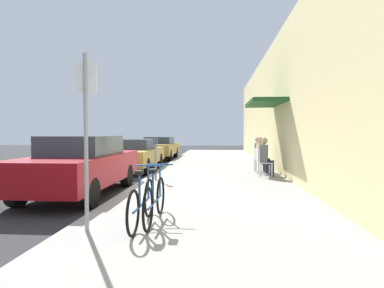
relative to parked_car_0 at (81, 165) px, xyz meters
The scene contains 16 objects.
ground_plane 1.75m from the parked_car_0, 45.80° to the left, with size 60.00×60.00×0.00m, color #2D2D30.
sidewalk_slab 4.64m from the parked_car_0, 43.07° to the left, with size 4.50×32.00×0.12m, color #9E9B93.
building_facade 6.79m from the parked_car_0, 28.62° to the left, with size 1.40×32.00×5.15m.
parked_car_0 is the anchor object (origin of this frame).
parked_car_1 5.21m from the parked_car_0, 90.00° to the left, with size 1.80×4.40×1.30m.
parked_car_2 11.07m from the parked_car_0, 90.00° to the left, with size 1.80×4.40×1.31m.
parking_meter 2.40m from the parked_car_0, 49.81° to the left, with size 0.12×0.10×1.32m.
street_sign 3.69m from the parked_car_0, 65.26° to the right, with size 0.32×0.06×2.60m.
bicycle_0 3.71m from the parked_car_0, 52.58° to the right, with size 0.46×1.71×0.90m.
bicycle_1 3.65m from the parked_car_0, 48.44° to the right, with size 0.46×1.71×0.90m.
cafe_chair_0 5.72m from the parked_car_0, 30.03° to the left, with size 0.53×0.53×0.87m.
seated_patron_0 5.76m from the parked_car_0, 29.61° to the left, with size 0.49×0.44×1.29m.
cafe_chair_1 6.19m from the parked_car_0, 37.00° to the left, with size 0.48×0.48×0.87m.
seated_patron_1 6.24m from the parked_car_0, 36.71° to the left, with size 0.45×0.39×1.29m.
cafe_chair_2 6.69m from the parked_car_0, 42.29° to the left, with size 0.44×0.44×0.87m.
seated_patron_2 6.73m from the parked_car_0, 41.95° to the left, with size 0.43×0.36×1.29m.
Camera 1 is at (2.31, -8.97, 1.57)m, focal length 30.23 mm.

